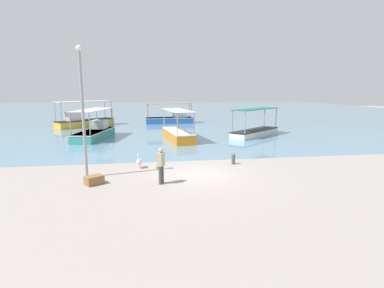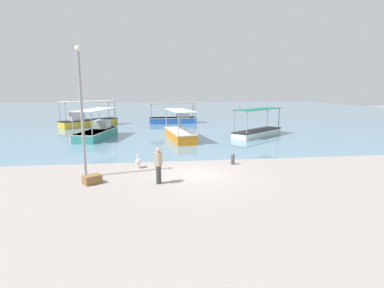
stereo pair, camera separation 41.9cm
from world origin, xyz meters
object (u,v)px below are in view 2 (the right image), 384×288
object	(u,v)px
fishing_boat_center	(174,118)
mooring_bollard	(233,159)
pelican	(139,161)
lamp_post	(81,106)
fishing_boat_far_left	(180,133)
fishing_boat_outer	(258,131)
fishing_boat_near_left	(97,131)
fishing_boat_far_right	(88,121)
fisherman_standing	(158,164)
cargo_crate	(92,179)
glass_bottle	(156,167)

from	to	relation	value
fishing_boat_center	mooring_bollard	xyz separation A→B (m)	(1.81, -22.55, -0.27)
pelican	lamp_post	world-z (taller)	lamp_post
fishing_boat_far_left	fishing_boat_outer	world-z (taller)	fishing_boat_far_left
fishing_boat_near_left	fishing_boat_far_left	distance (m)	7.53
fishing_boat_far_right	fishing_boat_near_left	size ratio (longest dim) A/B	0.97
fishing_boat_far_right	mooring_bollard	xyz separation A→B (m)	(12.29, -20.32, -0.35)
mooring_bollard	lamp_post	bearing A→B (deg)	-169.52
lamp_post	mooring_bollard	size ratio (longest dim) A/B	9.81
fishing_boat_far_left	fisherman_standing	xyz separation A→B (m)	(-2.05, -12.18, 0.34)
fishing_boat_center	lamp_post	world-z (taller)	lamp_post
fishing_boat_near_left	mooring_bollard	size ratio (longest dim) A/B	10.13
fishing_boat_center	mooring_bollard	distance (m)	22.62
fishing_boat_far_right	cargo_crate	bearing A→B (deg)	-78.00
pelican	glass_bottle	size ratio (longest dim) A/B	2.96
fishing_boat_near_left	fishing_boat_outer	distance (m)	14.71
fisherman_standing	cargo_crate	bearing A→B (deg)	172.97
glass_bottle	fishing_boat_far_right	bearing A→B (deg)	110.66
lamp_post	cargo_crate	bearing A→B (deg)	-65.99
fishing_boat_near_left	fishing_boat_far_left	xyz separation A→B (m)	(7.25, -2.01, -0.04)
fishing_boat_center	pelican	distance (m)	22.90
fishing_boat_far_right	fishing_boat_outer	xyz separation A→B (m)	(17.43, -10.05, -0.19)
fishing_boat_near_left	fishing_boat_outer	bearing A→B (deg)	-3.24
fishing_boat_outer	fisherman_standing	size ratio (longest dim) A/B	3.49
fishing_boat_far_right	glass_bottle	distance (m)	22.27
fishing_boat_near_left	glass_bottle	size ratio (longest dim) A/B	24.13
fishing_boat_far_right	fishing_boat_far_left	world-z (taller)	fishing_boat_far_right
fishing_boat_outer	mooring_bollard	world-z (taller)	fishing_boat_outer
fishing_boat_far_right	pelican	xyz separation A→B (m)	(6.89, -20.38, -0.31)
fishing_boat_near_left	mooring_bollard	bearing A→B (deg)	-49.32
fishing_boat_center	glass_bottle	bearing A→B (deg)	-96.50
fishing_boat_near_left	fishing_boat_far_left	size ratio (longest dim) A/B	1.07
fishing_boat_far_right	fisherman_standing	size ratio (longest dim) A/B	3.74
fishing_boat_far_right	fisherman_standing	xyz separation A→B (m)	(7.94, -23.41, 0.22)
mooring_bollard	fishing_boat_center	bearing A→B (deg)	94.58
cargo_crate	fishing_boat_near_left	bearing A→B (deg)	98.85
fishing_boat_near_left	glass_bottle	distance (m)	12.70
fishing_boat_center	fishing_boat_near_left	xyz separation A→B (m)	(-7.74, -11.45, -0.00)
fishing_boat_far_left	pelican	distance (m)	9.67
lamp_post	fisherman_standing	distance (m)	4.73
fishing_boat_near_left	lamp_post	xyz separation A→B (m)	(1.60, -12.57, 2.91)
fishing_boat_far_right	fishing_boat_near_left	bearing A→B (deg)	-73.41
lamp_post	cargo_crate	size ratio (longest dim) A/B	8.13
lamp_post	glass_bottle	world-z (taller)	lamp_post
fishing_boat_near_left	glass_bottle	xyz separation A→B (m)	(5.11, -11.62, -0.50)
fishing_boat_far_right	mooring_bollard	distance (m)	23.75
fishing_boat_far_right	fishing_boat_near_left	world-z (taller)	fishing_boat_far_right
mooring_bollard	fisherman_standing	bearing A→B (deg)	-144.59
fishing_boat_far_right	fishing_boat_near_left	distance (m)	9.62
fishing_boat_center	cargo_crate	size ratio (longest dim) A/B	7.91
fishing_boat_far_right	fisherman_standing	distance (m)	24.72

